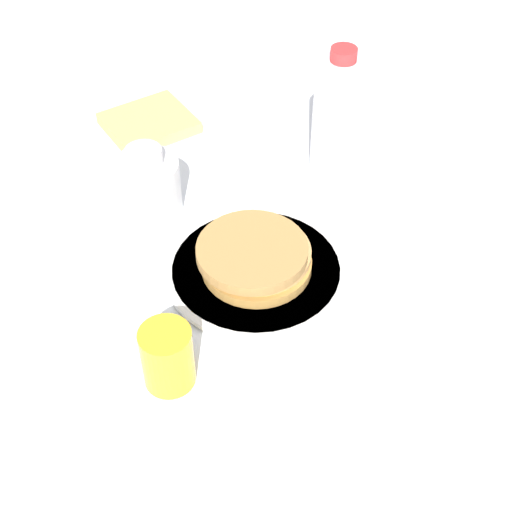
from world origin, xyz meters
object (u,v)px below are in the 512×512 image
at_px(pancake_stack, 255,256).
at_px(cream_jug, 148,185).
at_px(juice_glass, 167,357).
at_px(water_bottle_near, 338,118).
at_px(plate, 256,270).

bearing_deg(pancake_stack, cream_jug, 117.93).
relative_size(pancake_stack, juice_glass, 1.89).
height_order(pancake_stack, water_bottle_near, water_bottle_near).
bearing_deg(juice_glass, cream_jug, 78.51).
height_order(juice_glass, cream_jug, cream_jug).
height_order(plate, water_bottle_near, water_bottle_near).
bearing_deg(juice_glass, plate, 37.70).
bearing_deg(pancake_stack, water_bottle_near, 39.25).
bearing_deg(cream_jug, pancake_stack, -62.07).
xyz_separation_m(plate, cream_jug, (-0.10, 0.18, 0.04)).
xyz_separation_m(pancake_stack, juice_glass, (-0.15, -0.12, 0.01)).
distance_m(plate, pancake_stack, 0.03).
distance_m(plate, cream_jug, 0.21).
height_order(plate, pancake_stack, pancake_stack).
distance_m(pancake_stack, cream_jug, 0.20).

